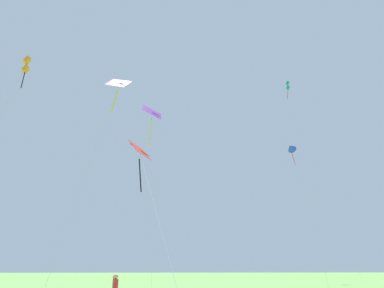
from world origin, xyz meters
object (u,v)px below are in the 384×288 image
at_px(kite_purple_streamer, 151,120).
at_px(kite_pink_low, 116,90).
at_px(kite_teal_box, 289,90).
at_px(kite_orange_box, 25,67).
at_px(kite_red_high, 140,158).
at_px(kite_blue_delta, 291,148).

xyz_separation_m(kite_purple_streamer, kite_pink_low, (-2.67, -11.68, -2.53)).
distance_m(kite_teal_box, kite_orange_box, 22.63).
xyz_separation_m(kite_teal_box, kite_orange_box, (-20.57, -8.51, -4.09)).
distance_m(kite_purple_streamer, kite_teal_box, 15.60).
bearing_deg(kite_purple_streamer, kite_pink_low, -102.86).
height_order(kite_red_high, kite_orange_box, kite_orange_box).
height_order(kite_red_high, kite_teal_box, kite_teal_box).
xyz_separation_m(kite_red_high, kite_blue_delta, (21.09, 28.83, 11.26)).
height_order(kite_pink_low, kite_red_high, kite_pink_low).
xyz_separation_m(kite_red_high, kite_teal_box, (13.16, 8.96, 9.95)).
bearing_deg(kite_purple_streamer, kite_orange_box, -113.92).
bearing_deg(kite_blue_delta, kite_orange_box, -135.12).
xyz_separation_m(kite_orange_box, kite_blue_delta, (28.50, 28.38, 5.40)).
bearing_deg(kite_purple_streamer, kite_blue_delta, 28.15).
distance_m(kite_purple_streamer, kite_red_high, 20.31).
bearing_deg(kite_teal_box, kite_orange_box, -157.53).
distance_m(kite_purple_streamer, kite_orange_box, 19.29).
relative_size(kite_pink_low, kite_blue_delta, 0.84).
bearing_deg(kite_red_high, kite_teal_box, 34.24).
height_order(kite_red_high, kite_blue_delta, kite_blue_delta).
height_order(kite_purple_streamer, kite_orange_box, kite_purple_streamer).
xyz_separation_m(kite_purple_streamer, kite_red_high, (-0.23, -17.68, -10.00)).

